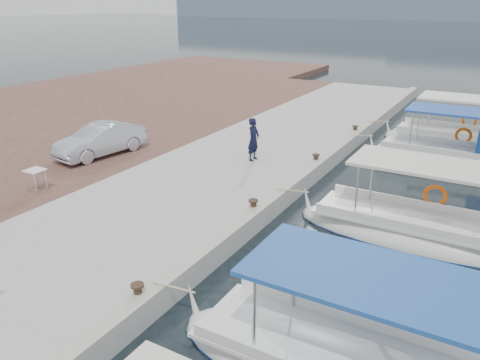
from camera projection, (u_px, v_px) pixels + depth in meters
The scene contains 11 objects.
ground at pixel (238, 250), 12.48m from camera, with size 400.00×400.00×0.00m, color black.
concrete_quay at pixel (235, 168), 17.84m from camera, with size 6.00×40.00×0.50m, color #9C9C97.
quay_curb at pixel (304, 173), 16.44m from camera, with size 0.44×40.00×0.12m, color #A39E90.
cobblestone_strip at pixel (136, 149), 20.16m from camera, with size 4.00×40.00×0.50m, color #4D2F29.
fishing_caique_c at pixel (414, 234), 13.06m from camera, with size 6.70×2.08×2.83m.
fishing_caique_d at pixel (452, 160), 18.98m from camera, with size 6.70×2.16×2.83m.
fishing_caique_e at pixel (457, 143), 21.50m from camera, with size 6.60×2.36×2.83m.
mooring_bollards at pixel (253, 204), 13.61m from camera, with size 0.28×20.28×0.33m.
fisherman at pixel (254, 139), 17.73m from camera, with size 0.60×0.39×1.64m, color black.
parked_car at pixel (100, 140), 18.41m from camera, with size 1.29×3.71×1.22m, color #A8B0C1.
folding_table at pixel (36, 176), 14.86m from camera, with size 0.55×0.55×0.73m.
Camera 1 is at (5.51, -9.51, 6.21)m, focal length 35.00 mm.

